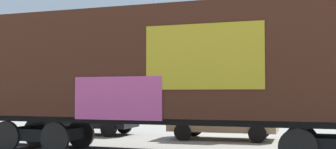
# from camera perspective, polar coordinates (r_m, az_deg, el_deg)

# --- Properties ---
(freight_car) EXTENTS (13.30, 3.60, 4.22)m
(freight_car) POSITION_cam_1_polar(r_m,az_deg,el_deg) (12.50, 0.71, 0.88)
(freight_car) COLOR #472316
(freight_car) RESTS_ON ground_plane
(flagpole) EXTENTS (1.30, 1.17, 10.02)m
(flagpole) POSITION_cam_1_polar(r_m,az_deg,el_deg) (27.07, -1.48, 7.47)
(flagpole) COLOR silver
(flagpole) RESTS_ON ground_plane
(hillside) EXTENTS (130.42, 40.43, 11.97)m
(hillside) POSITION_cam_1_polar(r_m,az_deg,el_deg) (73.89, 13.54, -0.57)
(hillside) COLOR silver
(hillside) RESTS_ON ground_plane
(parked_car_black) EXTENTS (4.25, 1.84, 1.69)m
(parked_car_black) POSITION_cam_1_polar(r_m,az_deg,el_deg) (19.53, -10.61, -4.96)
(parked_car_black) COLOR black
(parked_car_black) RESTS_ON ground_plane
(parked_car_tan) EXTENTS (4.02, 2.01, 1.80)m
(parked_car_tan) POSITION_cam_1_polar(r_m,az_deg,el_deg) (17.27, 6.88, -5.24)
(parked_car_tan) COLOR #9E8966
(parked_car_tan) RESTS_ON ground_plane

